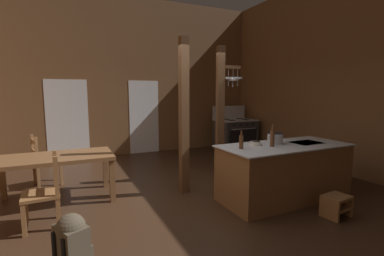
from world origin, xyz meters
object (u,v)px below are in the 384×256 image
object	(u,v)px
kitchen_island	(284,172)
step_stool	(336,204)
ladderback_chair_by_post	(44,162)
stove_range	(235,135)
dining_table	(56,161)
backpack	(72,242)
mixing_bowl_on_counter	(256,143)
bottle_short_on_counter	(241,142)
ladderback_chair_near_window	(45,192)
stockpot_on_counter	(275,138)
bottle_tall_on_counter	(272,138)

from	to	relation	value
kitchen_island	step_stool	bearing A→B (deg)	-76.62
kitchen_island	ladderback_chair_by_post	bearing A→B (deg)	146.49
stove_range	dining_table	bearing A→B (deg)	-156.19
backpack	mixing_bowl_on_counter	xyz separation A→B (m)	(2.75, 0.78, 0.61)
mixing_bowl_on_counter	bottle_short_on_counter	distance (m)	0.41
ladderback_chair_near_window	dining_table	bearing A→B (deg)	82.14
stockpot_on_counter	kitchen_island	bearing A→B (deg)	-54.45
stove_range	mixing_bowl_on_counter	xyz separation A→B (m)	(-1.84, -3.35, 0.44)
step_stool	stockpot_on_counter	world-z (taller)	stockpot_on_counter
ladderback_chair_near_window	ladderback_chair_by_post	size ratio (longest dim) A/B	1.00
kitchen_island	bottle_short_on_counter	distance (m)	1.00
stockpot_on_counter	mixing_bowl_on_counter	xyz separation A→B (m)	(-0.36, 0.03, -0.06)
ladderback_chair_by_post	backpack	bearing A→B (deg)	-82.47
stockpot_on_counter	bottle_short_on_counter	xyz separation A→B (m)	(-0.73, -0.10, 0.02)
stove_range	stockpot_on_counter	bearing A→B (deg)	-113.70
mixing_bowl_on_counter	backpack	bearing A→B (deg)	-164.09
bottle_short_on_counter	kitchen_island	bearing A→B (deg)	-1.99
kitchen_island	ladderback_chair_by_post	size ratio (longest dim) A/B	2.29
dining_table	bottle_tall_on_counter	size ratio (longest dim) A/B	4.92
bottle_tall_on_counter	kitchen_island	bearing A→B (deg)	5.72
dining_table	ladderback_chair_near_window	world-z (taller)	ladderback_chair_near_window
step_stool	ladderback_chair_near_window	world-z (taller)	ladderback_chair_near_window
step_stool	ladderback_chair_by_post	xyz separation A→B (m)	(-3.79, 3.20, 0.27)
ladderback_chair_near_window	backpack	bearing A→B (deg)	-76.69
ladderback_chair_by_post	stockpot_on_counter	world-z (taller)	stockpot_on_counter
dining_table	bottle_tall_on_counter	distance (m)	3.41
kitchen_island	dining_table	size ratio (longest dim) A/B	1.28
stove_range	step_stool	bearing A→B (deg)	-105.38
ladderback_chair_by_post	bottle_tall_on_counter	size ratio (longest dim) A/B	2.74
ladderback_chair_near_window	bottle_tall_on_counter	distance (m)	3.29
ladderback_chair_near_window	bottle_short_on_counter	size ratio (longest dim) A/B	3.50
dining_table	backpack	bearing A→B (deg)	-85.49
dining_table	ladderback_chair_by_post	size ratio (longest dim) A/B	1.79
stove_range	step_stool	world-z (taller)	stove_range
stockpot_on_counter	stove_range	bearing A→B (deg)	66.30
step_stool	ladderback_chair_near_window	distance (m)	3.93
kitchen_island	stove_range	bearing A→B (deg)	68.40
backpack	mixing_bowl_on_counter	size ratio (longest dim) A/B	3.42
stove_range	ladderback_chair_near_window	bearing A→B (deg)	-148.75
ladderback_chair_by_post	mixing_bowl_on_counter	world-z (taller)	mixing_bowl_on_counter
stove_range	bottle_short_on_counter	world-z (taller)	stove_range
stove_range	dining_table	world-z (taller)	stove_range
mixing_bowl_on_counter	bottle_tall_on_counter	bearing A→B (deg)	-50.94
bottle_short_on_counter	stove_range	bearing A→B (deg)	57.51
stockpot_on_counter	ladderback_chair_near_window	bearing A→B (deg)	172.77
step_stool	ladderback_chair_near_window	size ratio (longest dim) A/B	0.41
step_stool	mixing_bowl_on_counter	world-z (taller)	mixing_bowl_on_counter
bottle_short_on_counter	bottle_tall_on_counter	bearing A→B (deg)	-6.21
backpack	kitchen_island	bearing A→B (deg)	10.98
step_stool	backpack	bearing A→B (deg)	176.49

